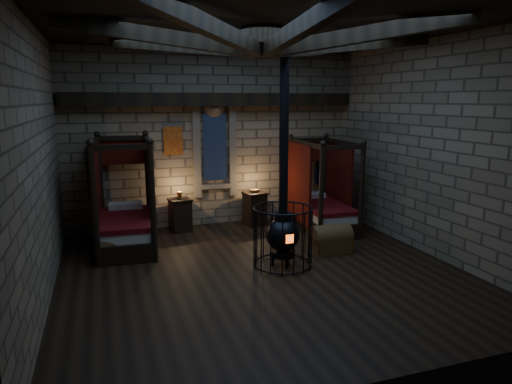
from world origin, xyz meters
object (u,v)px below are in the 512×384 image
object	(u,v)px
bed_left	(126,221)
trunk_right	(330,240)
bed_right	(321,207)
trunk_left	(120,246)
stove	(283,232)

from	to	relation	value
bed_left	trunk_right	bearing A→B (deg)	-20.44
bed_right	bed_left	bearing A→B (deg)	-177.77
trunk_left	stove	world-z (taller)	stove
trunk_right	bed_left	bearing A→B (deg)	155.30
bed_left	trunk_left	distance (m)	0.87
trunk_right	trunk_left	bearing A→B (deg)	166.48
trunk_left	stove	distance (m)	3.17
trunk_left	bed_right	bearing A→B (deg)	4.84
trunk_right	stove	size ratio (longest dim) A/B	0.20
bed_right	trunk_left	xyz separation A→B (m)	(-4.69, -0.75, -0.25)
bed_right	stove	xyz separation A→B (m)	(-1.84, -2.07, 0.14)
bed_right	trunk_right	size ratio (longest dim) A/B	2.61
trunk_right	bed_right	bearing A→B (deg)	68.27
bed_left	trunk_left	bearing A→B (deg)	-99.37
trunk_left	stove	xyz separation A→B (m)	(2.85, -1.32, 0.39)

